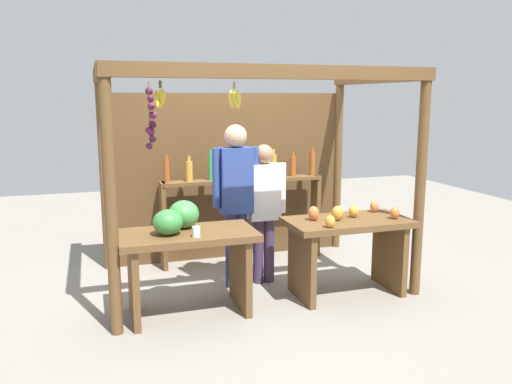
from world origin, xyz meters
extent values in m
plane|color=gray|center=(0.00, 0.00, 0.00)|extent=(12.00, 12.00, 0.00)
cylinder|color=brown|center=(-1.44, -0.87, 1.10)|extent=(0.10, 0.10, 2.20)
cylinder|color=brown|center=(1.44, -0.87, 1.10)|extent=(0.10, 0.10, 2.20)
cylinder|color=brown|center=(-1.44, 0.87, 1.10)|extent=(0.10, 0.10, 2.20)
cylinder|color=brown|center=(1.44, 0.87, 1.10)|extent=(0.10, 0.10, 2.20)
cube|color=brown|center=(0.00, -0.87, 2.14)|extent=(2.98, 0.12, 0.12)
cube|color=brown|center=(-1.44, 0.00, 2.14)|extent=(0.12, 1.85, 0.12)
cube|color=brown|center=(1.44, 0.00, 2.14)|extent=(0.12, 1.85, 0.12)
cube|color=#52381E|center=(0.00, 0.89, 0.99)|extent=(2.88, 0.04, 1.98)
cylinder|color=brown|center=(-1.01, -0.80, 2.03)|extent=(0.02, 0.02, 0.06)
ellipsoid|color=gold|center=(-0.99, -0.80, 1.94)|extent=(0.04, 0.07, 0.13)
ellipsoid|color=gold|center=(-1.00, -0.76, 1.91)|extent=(0.06, 0.04, 0.13)
ellipsoid|color=gold|center=(-1.04, -0.78, 1.94)|extent=(0.06, 0.07, 0.13)
ellipsoid|color=gold|center=(-1.04, -0.82, 1.91)|extent=(0.05, 0.07, 0.13)
ellipsoid|color=gold|center=(-1.00, -0.82, 1.94)|extent=(0.06, 0.04, 0.13)
cylinder|color=brown|center=(-0.36, -0.69, 2.03)|extent=(0.02, 0.02, 0.06)
ellipsoid|color=yellow|center=(-0.32, -0.69, 1.90)|extent=(0.04, 0.09, 0.15)
ellipsoid|color=yellow|center=(-0.33, -0.66, 1.91)|extent=(0.06, 0.06, 0.15)
ellipsoid|color=yellow|center=(-0.36, -0.65, 1.91)|extent=(0.06, 0.04, 0.15)
ellipsoid|color=yellow|center=(-0.39, -0.68, 1.93)|extent=(0.05, 0.08, 0.15)
ellipsoid|color=yellow|center=(-0.40, -0.70, 1.91)|extent=(0.05, 0.06, 0.15)
ellipsoid|color=yellow|center=(-0.36, -0.71, 1.91)|extent=(0.08, 0.04, 0.15)
ellipsoid|color=yellow|center=(-0.34, -0.72, 1.93)|extent=(0.06, 0.05, 0.15)
cylinder|color=#4C422D|center=(-1.08, -0.58, 1.79)|extent=(0.01, 0.01, 0.55)
sphere|color=#47142D|center=(-1.07, -0.55, 1.98)|extent=(0.07, 0.07, 0.07)
sphere|color=#47142D|center=(-1.06, -0.60, 1.92)|extent=(0.06, 0.06, 0.06)
sphere|color=#511938|center=(-1.06, -0.60, 1.86)|extent=(0.07, 0.07, 0.07)
sphere|color=#601E42|center=(-1.05, -0.56, 1.78)|extent=(0.07, 0.07, 0.07)
sphere|color=#47142D|center=(-1.05, -0.57, 1.70)|extent=(0.07, 0.07, 0.07)
sphere|color=#601E42|center=(-1.09, -0.58, 1.66)|extent=(0.06, 0.06, 0.06)
sphere|color=#601E42|center=(-1.07, -0.56, 1.65)|extent=(0.07, 0.07, 0.07)
sphere|color=#511938|center=(-1.09, -0.61, 1.53)|extent=(0.06, 0.06, 0.06)
sphere|color=#511938|center=(-1.06, -0.58, 1.58)|extent=(0.06, 0.06, 0.06)
cube|color=brown|center=(-0.79, -0.65, 0.73)|extent=(1.21, 0.64, 0.06)
cube|color=brown|center=(-1.27, -0.65, 0.35)|extent=(0.06, 0.58, 0.70)
cube|color=brown|center=(-0.31, -0.65, 0.35)|extent=(0.06, 0.58, 0.70)
ellipsoid|color=#429347|center=(-0.79, -0.50, 0.89)|extent=(0.38, 0.38, 0.25)
ellipsoid|color=#38843D|center=(-0.97, -0.70, 0.87)|extent=(0.33, 0.33, 0.22)
cylinder|color=white|center=(-0.75, -0.83, 0.81)|extent=(0.07, 0.07, 0.09)
cube|color=brown|center=(0.79, -0.65, 0.73)|extent=(1.21, 0.64, 0.06)
cube|color=brown|center=(0.31, -0.65, 0.35)|extent=(0.06, 0.58, 0.70)
cube|color=brown|center=(1.27, -0.65, 0.35)|extent=(0.06, 0.58, 0.70)
ellipsoid|color=gold|center=(0.88, -0.60, 0.82)|extent=(0.14, 0.14, 0.12)
ellipsoid|color=#CC7038|center=(1.23, -0.78, 0.82)|extent=(0.13, 0.13, 0.12)
ellipsoid|color=gold|center=(0.67, -0.66, 0.83)|extent=(0.14, 0.14, 0.14)
ellipsoid|color=#B79E47|center=(0.73, -0.58, 0.82)|extent=(0.13, 0.13, 0.12)
ellipsoid|color=#E07F47|center=(1.20, -0.45, 0.82)|extent=(0.11, 0.11, 0.12)
ellipsoid|color=gold|center=(0.48, -0.90, 0.82)|extent=(0.13, 0.13, 0.12)
ellipsoid|color=#CC7038|center=(0.45, -0.59, 0.83)|extent=(0.13, 0.13, 0.14)
cube|color=brown|center=(-0.83, 0.65, 0.50)|extent=(0.05, 0.20, 1.00)
cube|color=brown|center=(1.04, 0.65, 0.50)|extent=(0.05, 0.20, 1.00)
cube|color=brown|center=(0.11, 0.65, 0.98)|extent=(1.87, 0.22, 0.04)
cylinder|color=#994C1E|center=(-0.78, 0.65, 1.13)|extent=(0.07, 0.07, 0.26)
cylinder|color=#994C1E|center=(-0.78, 0.65, 1.29)|extent=(0.03, 0.03, 0.06)
cylinder|color=gold|center=(-0.52, 0.65, 1.11)|extent=(0.08, 0.08, 0.23)
cylinder|color=gold|center=(-0.52, 0.65, 1.26)|extent=(0.03, 0.03, 0.06)
cylinder|color=#338C4C|center=(-0.27, 0.65, 1.15)|extent=(0.07, 0.07, 0.30)
cylinder|color=#338C4C|center=(-0.27, 0.65, 1.33)|extent=(0.03, 0.03, 0.06)
cylinder|color=silver|center=(-0.02, 0.65, 1.15)|extent=(0.07, 0.07, 0.30)
cylinder|color=silver|center=(-0.02, 0.65, 1.33)|extent=(0.03, 0.03, 0.06)
cylinder|color=#994C1E|center=(0.22, 0.65, 1.14)|extent=(0.07, 0.07, 0.27)
cylinder|color=#994C1E|center=(0.22, 0.65, 1.30)|extent=(0.03, 0.03, 0.06)
cylinder|color=gold|center=(0.48, 0.65, 1.14)|extent=(0.08, 0.08, 0.27)
cylinder|color=gold|center=(0.48, 0.65, 1.30)|extent=(0.03, 0.03, 0.06)
cylinder|color=#994C1E|center=(0.73, 0.65, 1.12)|extent=(0.07, 0.07, 0.24)
cylinder|color=#994C1E|center=(0.73, 0.65, 1.27)|extent=(0.03, 0.03, 0.06)
cylinder|color=#994C1E|center=(0.99, 0.65, 1.14)|extent=(0.07, 0.07, 0.28)
cylinder|color=#994C1E|center=(0.99, 0.65, 1.31)|extent=(0.03, 0.03, 0.06)
cylinder|color=navy|center=(-0.26, -0.13, 0.39)|extent=(0.11, 0.11, 0.78)
cylinder|color=navy|center=(-0.14, -0.13, 0.39)|extent=(0.11, 0.11, 0.78)
cube|color=#2D428C|center=(-0.20, -0.13, 1.11)|extent=(0.32, 0.19, 0.66)
cylinder|color=#2D428C|center=(-0.40, -0.13, 1.15)|extent=(0.08, 0.08, 0.60)
cylinder|color=#2D428C|center=(0.00, -0.13, 1.15)|extent=(0.08, 0.08, 0.60)
sphere|color=tan|center=(-0.20, -0.13, 1.56)|extent=(0.23, 0.23, 0.23)
cylinder|color=#40304C|center=(0.05, -0.09, 0.34)|extent=(0.11, 0.11, 0.69)
cylinder|color=#40304C|center=(0.17, -0.09, 0.34)|extent=(0.11, 0.11, 0.69)
cube|color=white|center=(0.11, -0.09, 0.97)|extent=(0.32, 0.19, 0.58)
cylinder|color=white|center=(-0.09, -0.09, 1.00)|extent=(0.08, 0.08, 0.52)
cylinder|color=white|center=(0.31, -0.09, 1.00)|extent=(0.08, 0.08, 0.52)
sphere|color=#997051|center=(0.11, -0.09, 1.36)|extent=(0.20, 0.20, 0.20)
camera|label=1|loc=(-1.57, -5.03, 1.93)|focal=36.11mm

